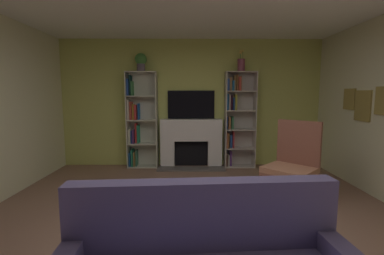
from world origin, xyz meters
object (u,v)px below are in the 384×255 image
(fireplace, at_px, (191,141))
(potted_plant, at_px, (141,61))
(bookshelf_right, at_px, (236,117))
(bookshelf_left, at_px, (139,121))
(armchair, at_px, (293,162))
(tv, at_px, (191,105))
(vase_with_flowers, at_px, (241,64))

(fireplace, height_order, potted_plant, potted_plant)
(bookshelf_right, height_order, potted_plant, potted_plant)
(bookshelf_left, relative_size, armchair, 1.74)
(tv, relative_size, vase_with_flowers, 2.25)
(tv, bearing_deg, bookshelf_right, -5.04)
(vase_with_flowers, bearing_deg, potted_plant, -179.99)
(bookshelf_right, distance_m, armchair, 1.95)
(bookshelf_right, relative_size, vase_with_flowers, 4.56)
(bookshelf_right, xyz_separation_m, armchair, (0.54, -1.81, -0.51))
(potted_plant, xyz_separation_m, armchair, (2.52, -1.77, -1.66))
(tv, xyz_separation_m, bookshelf_right, (0.95, -0.08, -0.26))
(tv, bearing_deg, vase_with_flowers, -6.64)
(bookshelf_left, xyz_separation_m, armchair, (2.60, -1.81, -0.42))
(fireplace, bearing_deg, potted_plant, -178.60)
(tv, distance_m, vase_with_flowers, 1.33)
(bookshelf_left, bearing_deg, tv, 4.03)
(tv, relative_size, armchair, 0.86)
(bookshelf_left, xyz_separation_m, vase_with_flowers, (2.14, -0.04, 1.18))
(tv, relative_size, potted_plant, 2.68)
(vase_with_flowers, bearing_deg, fireplace, 178.62)
(bookshelf_left, height_order, armchair, bookshelf_left)
(tv, height_order, potted_plant, potted_plant)
(potted_plant, bearing_deg, bookshelf_left, 152.26)
(potted_plant, distance_m, armchair, 3.50)
(potted_plant, height_order, vase_with_flowers, vase_with_flowers)
(bookshelf_left, distance_m, bookshelf_right, 2.07)
(bookshelf_left, distance_m, potted_plant, 1.24)
(vase_with_flowers, bearing_deg, armchair, -75.34)
(fireplace, relative_size, potted_plant, 3.79)
(fireplace, relative_size, vase_with_flowers, 3.18)
(fireplace, height_order, armchair, armchair)
(vase_with_flowers, distance_m, armchair, 2.43)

